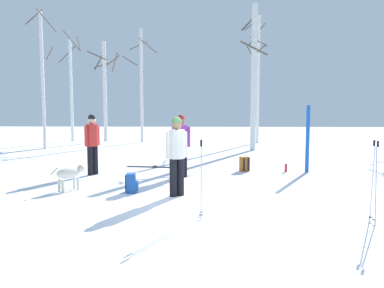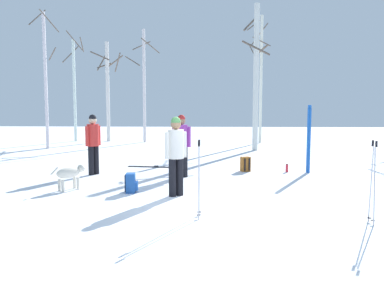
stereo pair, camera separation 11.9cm
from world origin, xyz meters
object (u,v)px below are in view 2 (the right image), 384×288
Objects in this scene: birch_tree_0 at (75,88)px; birch_tree_2 at (108,88)px; backpack_1 at (131,183)px; birch_tree_4 at (256,76)px; ski_pair_planted_0 at (309,139)px; person_2 at (176,151)px; ski_poles_1 at (373,179)px; ski_pair_lying_0 at (157,167)px; ski_poles_0 at (199,176)px; birch_tree_3 at (144,84)px; birch_tree_5 at (261,76)px; water_bottle_0 at (287,168)px; dog at (70,173)px; backpack_0 at (245,164)px; birch_tree_1 at (46,78)px; person_1 at (181,142)px; person_0 at (93,140)px.

birch_tree_0 is 1.09× the size of birch_tree_2.
backpack_1 is 9.90m from birch_tree_4.
person_2 is at bearing -139.49° from ski_pair_planted_0.
ski_poles_1 is 18.19m from birch_tree_0.
ski_pair_lying_0 is 5.74m from ski_poles_0.
birch_tree_3 is (-3.43, 14.22, 2.47)m from ski_poles_0.
person_2 is 0.27× the size of birch_tree_4.
birch_tree_5 reaches higher than ski_poles_1.
birch_tree_0 is at bearing 135.12° from water_bottle_0.
birch_tree_2 is (-2.50, 12.62, 2.59)m from dog.
ski_pair_planted_0 is 1.98m from backpack_0.
water_bottle_0 is 13.08m from birch_tree_2.
birch_tree_1 is at bearing 138.09° from ski_pair_lying_0.
birch_tree_0 is 4.02m from birch_tree_3.
dog is at bearing -63.60° from birch_tree_1.
birch_tree_3 is (-5.90, 9.45, 3.08)m from water_bottle_0.
birch_tree_4 is (0.94, 5.63, 3.07)m from backpack_0.
ski_poles_0 is 0.25× the size of birch_tree_2.
birch_tree_5 reaches higher than ski_pair_planted_0.
birch_tree_5 is at bearing 78.55° from ski_poles_0.
birch_tree_1 is (-6.76, 6.93, 2.27)m from person_1.
birch_tree_4 is 0.95× the size of birch_tree_5.
backpack_0 is (-1.81, 0.18, -0.77)m from ski_pair_planted_0.
birch_tree_2 reaches higher than backpack_0.
backpack_0 is at bearing 75.63° from ski_poles_0.
backpack_0 is 10.86m from birch_tree_1.
ski_pair_lying_0 is 0.30× the size of birch_tree_1.
birch_tree_4 reaches higher than ski_poles_0.
ski_poles_0 is at bearing -69.27° from birch_tree_2.
person_2 is 1.32m from backpack_1.
backpack_1 is 13.72m from birch_tree_2.
birch_tree_0 is at bearing 114.60° from backpack_1.
birch_tree_2 is (-4.06, 9.20, 2.96)m from ski_pair_lying_0.
birch_tree_4 is at bearing 53.60° from ski_pair_lying_0.
ski_pair_lying_0 is 0.32× the size of birch_tree_3.
person_1 reaches higher than ski_poles_0.
person_2 is 4.46m from water_bottle_0.
person_0 is 2.83m from backpack_1.
ski_pair_planted_0 is 5.59m from ski_poles_0.
birch_tree_3 is at bearing 102.46° from ski_pair_lying_0.
water_bottle_0 is (3.06, 0.96, -0.86)m from person_1.
person_1 reaches higher than dog.
birch_tree_3 reaches higher than ski_poles_1.
person_0 is at bearing -88.31° from birch_tree_3.
birch_tree_3 is at bearing 41.48° from birch_tree_1.
backpack_1 is (1.47, -0.22, -0.17)m from dog.
birch_tree_3 reaches higher than ski_pair_planted_0.
birch_tree_5 is (5.90, 11.98, 3.16)m from dog.
ski_pair_lying_0 is at bearing 127.46° from ski_poles_1.
birch_tree_0 is (-9.90, 9.86, 2.90)m from water_bottle_0.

